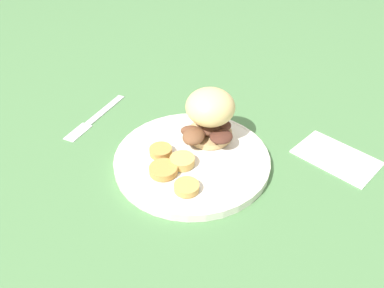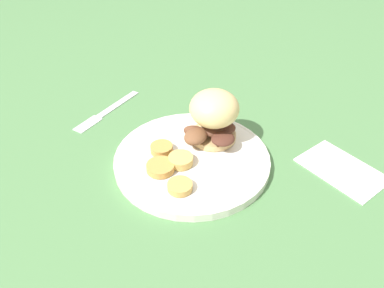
{
  "view_description": "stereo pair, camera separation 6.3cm",
  "coord_description": "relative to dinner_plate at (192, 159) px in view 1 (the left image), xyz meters",
  "views": [
    {
      "loc": [
        -0.29,
        0.4,
        0.43
      ],
      "look_at": [
        0.0,
        0.0,
        0.04
      ],
      "focal_mm": 35.0,
      "sensor_mm": 36.0,
      "label": 1
    },
    {
      "loc": [
        -0.34,
        0.36,
        0.43
      ],
      "look_at": [
        0.0,
        0.0,
        0.04
      ],
      "focal_mm": 35.0,
      "sensor_mm": 36.0,
      "label": 2
    }
  ],
  "objects": [
    {
      "name": "potato_round_2",
      "position": [
        0.01,
        0.06,
        0.01
      ],
      "size": [
        0.05,
        0.05,
        0.01
      ],
      "primitive_type": "cylinder",
      "color": "#BC8942",
      "rests_on": "dinner_plate"
    },
    {
      "name": "sandwich",
      "position": [
        0.01,
        -0.06,
        0.05
      ],
      "size": [
        0.1,
        0.11,
        0.09
      ],
      "color": "tan",
      "rests_on": "dinner_plate"
    },
    {
      "name": "ground_plane",
      "position": [
        0.0,
        0.0,
        -0.01
      ],
      "size": [
        4.0,
        4.0,
        0.0
      ],
      "primitive_type": "plane",
      "color": "#4C7A47"
    },
    {
      "name": "fork",
      "position": [
        0.24,
        0.0,
        -0.01
      ],
      "size": [
        0.05,
        0.18,
        0.0
      ],
      "color": "silver",
      "rests_on": "ground_plane"
    },
    {
      "name": "potato_round_0",
      "position": [
        -0.04,
        0.07,
        0.01
      ],
      "size": [
        0.04,
        0.04,
        0.01
      ],
      "primitive_type": "cylinder",
      "color": "tan",
      "rests_on": "dinner_plate"
    },
    {
      "name": "potato_round_3",
      "position": [
        0.05,
        0.03,
        0.01
      ],
      "size": [
        0.04,
        0.04,
        0.01
      ],
      "primitive_type": "cylinder",
      "color": "#BC8942",
      "rests_on": "dinner_plate"
    },
    {
      "name": "napkin",
      "position": [
        -0.2,
        -0.16,
        -0.01
      ],
      "size": [
        0.15,
        0.11,
        0.01
      ],
      "primitive_type": "cube",
      "rotation": [
        0.0,
        0.0,
        6.13
      ],
      "color": "white",
      "rests_on": "ground_plane"
    },
    {
      "name": "dinner_plate",
      "position": [
        0.0,
        0.0,
        0.0
      ],
      "size": [
        0.27,
        0.27,
        0.02
      ],
      "color": "white",
      "rests_on": "ground_plane"
    },
    {
      "name": "potato_round_1",
      "position": [
        0.0,
        0.03,
        0.01
      ],
      "size": [
        0.04,
        0.04,
        0.01
      ],
      "primitive_type": "cylinder",
      "color": "tan",
      "rests_on": "dinner_plate"
    }
  ]
}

